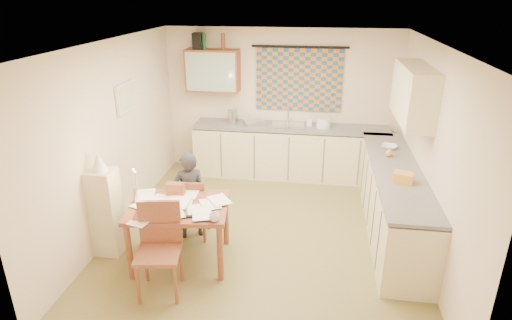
% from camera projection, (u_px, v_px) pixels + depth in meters
% --- Properties ---
extents(floor, '(4.00, 4.50, 0.02)m').
position_uv_depth(floor, '(264.00, 232.00, 5.83)').
color(floor, olive).
rests_on(floor, ground).
extents(ceiling, '(4.00, 4.50, 0.02)m').
position_uv_depth(ceiling, '(265.00, 42.00, 4.89)').
color(ceiling, white).
rests_on(ceiling, floor).
extents(wall_back, '(4.00, 0.02, 2.50)m').
position_uv_depth(wall_back, '(281.00, 102.00, 7.44)').
color(wall_back, beige).
rests_on(wall_back, floor).
extents(wall_front, '(4.00, 0.02, 2.50)m').
position_uv_depth(wall_front, '(226.00, 244.00, 3.29)').
color(wall_front, beige).
rests_on(wall_front, floor).
extents(wall_left, '(0.02, 4.50, 2.50)m').
position_uv_depth(wall_left, '(113.00, 138.00, 5.64)').
color(wall_left, beige).
rests_on(wall_left, floor).
extents(wall_right, '(0.02, 4.50, 2.50)m').
position_uv_depth(wall_right, '(431.00, 154.00, 5.09)').
color(wall_right, beige).
rests_on(wall_right, floor).
extents(window_blind, '(1.45, 0.03, 1.05)m').
position_uv_depth(window_blind, '(299.00, 80.00, 7.21)').
color(window_blind, '#285479').
rests_on(window_blind, wall_back).
extents(curtain_rod, '(1.60, 0.04, 0.04)m').
position_uv_depth(curtain_rod, '(300.00, 47.00, 6.99)').
color(curtain_rod, black).
rests_on(curtain_rod, wall_back).
extents(wall_cabinet, '(0.90, 0.34, 0.70)m').
position_uv_depth(wall_cabinet, '(213.00, 70.00, 7.23)').
color(wall_cabinet, brown).
rests_on(wall_cabinet, wall_back).
extents(wall_cabinet_glass, '(0.84, 0.02, 0.64)m').
position_uv_depth(wall_cabinet_glass, '(210.00, 72.00, 7.07)').
color(wall_cabinet_glass, '#99B2A5').
rests_on(wall_cabinet_glass, wall_back).
extents(upper_cabinet_right, '(0.34, 1.30, 0.70)m').
position_uv_depth(upper_cabinet_right, '(414.00, 94.00, 5.40)').
color(upper_cabinet_right, beige).
rests_on(upper_cabinet_right, wall_right).
extents(framed_print, '(0.04, 0.50, 0.40)m').
position_uv_depth(framed_print, '(125.00, 98.00, 5.83)').
color(framed_print, beige).
rests_on(framed_print, wall_left).
extents(print_canvas, '(0.01, 0.42, 0.32)m').
position_uv_depth(print_canvas, '(127.00, 98.00, 5.83)').
color(print_canvas, white).
rests_on(print_canvas, wall_left).
extents(counter_back, '(3.30, 0.62, 0.92)m').
position_uv_depth(counter_back, '(290.00, 152.00, 7.42)').
color(counter_back, beige).
rests_on(counter_back, floor).
extents(counter_right, '(0.62, 2.95, 0.92)m').
position_uv_depth(counter_right, '(393.00, 200.00, 5.72)').
color(counter_right, beige).
rests_on(counter_right, floor).
extents(stove, '(0.58, 0.58, 0.90)m').
position_uv_depth(stove, '(407.00, 244.00, 4.74)').
color(stove, white).
rests_on(stove, floor).
extents(sink, '(0.57, 0.48, 0.10)m').
position_uv_depth(sink, '(288.00, 128.00, 7.27)').
color(sink, silver).
rests_on(sink, counter_back).
extents(tap, '(0.03, 0.03, 0.28)m').
position_uv_depth(tap, '(288.00, 115.00, 7.37)').
color(tap, silver).
rests_on(tap, counter_back).
extents(dish_rack, '(0.44, 0.41, 0.06)m').
position_uv_depth(dish_rack, '(254.00, 123.00, 7.32)').
color(dish_rack, silver).
rests_on(dish_rack, counter_back).
extents(kettle, '(0.22, 0.22, 0.24)m').
position_uv_depth(kettle, '(233.00, 117.00, 7.34)').
color(kettle, silver).
rests_on(kettle, counter_back).
extents(mixing_bowl, '(0.28, 0.28, 0.16)m').
position_uv_depth(mixing_bowl, '(323.00, 123.00, 7.14)').
color(mixing_bowl, white).
rests_on(mixing_bowl, counter_back).
extents(soap_bottle, '(0.09, 0.09, 0.19)m').
position_uv_depth(soap_bottle, '(309.00, 120.00, 7.22)').
color(soap_bottle, white).
rests_on(soap_bottle, counter_back).
extents(bowl, '(0.33, 0.33, 0.05)m').
position_uv_depth(bowl, '(389.00, 147.00, 6.20)').
color(bowl, white).
rests_on(bowl, counter_right).
extents(orange_bag, '(0.26, 0.22, 0.12)m').
position_uv_depth(orange_bag, '(403.00, 177.00, 5.12)').
color(orange_bag, gold).
rests_on(orange_bag, counter_right).
extents(fruit_orange, '(0.10, 0.10, 0.10)m').
position_uv_depth(fruit_orange, '(389.00, 153.00, 5.90)').
color(fruit_orange, gold).
rests_on(fruit_orange, counter_right).
extents(speaker, '(0.18, 0.21, 0.26)m').
position_uv_depth(speaker, '(198.00, 41.00, 7.08)').
color(speaker, black).
rests_on(speaker, wall_cabinet).
extents(bottle_green, '(0.08, 0.08, 0.26)m').
position_uv_depth(bottle_green, '(204.00, 41.00, 7.07)').
color(bottle_green, '#195926').
rests_on(bottle_green, wall_cabinet).
extents(bottle_brown, '(0.08, 0.08, 0.26)m').
position_uv_depth(bottle_brown, '(223.00, 41.00, 7.02)').
color(bottle_brown, brown).
rests_on(bottle_brown, wall_cabinet).
extents(dining_table, '(1.23, 1.00, 0.75)m').
position_uv_depth(dining_table, '(181.00, 233.00, 5.09)').
color(dining_table, brown).
rests_on(dining_table, floor).
extents(chair_far, '(0.41, 0.41, 0.85)m').
position_uv_depth(chair_far, '(194.00, 218.00, 5.64)').
color(chair_far, brown).
rests_on(chair_far, floor).
extents(chair_near, '(0.52, 0.52, 1.00)m').
position_uv_depth(chair_near, '(160.00, 266.00, 4.58)').
color(chair_near, brown).
rests_on(chair_near, floor).
extents(person, '(0.66, 0.63, 1.19)m').
position_uv_depth(person, '(189.00, 195.00, 5.53)').
color(person, black).
rests_on(person, floor).
extents(shelf_stand, '(0.32, 0.30, 1.11)m').
position_uv_depth(shelf_stand, '(106.00, 212.00, 5.19)').
color(shelf_stand, beige).
rests_on(shelf_stand, floor).
extents(lampshade, '(0.20, 0.20, 0.22)m').
position_uv_depth(lampshade, '(99.00, 162.00, 4.95)').
color(lampshade, beige).
rests_on(lampshade, shelf_stand).
extents(letter_rack, '(0.22, 0.10, 0.16)m').
position_uv_depth(letter_rack, '(176.00, 189.00, 5.16)').
color(letter_rack, brown).
rests_on(letter_rack, dining_table).
extents(mug, '(0.13, 0.13, 0.09)m').
position_uv_depth(mug, '(214.00, 217.00, 4.59)').
color(mug, white).
rests_on(mug, dining_table).
extents(magazine, '(0.30, 0.35, 0.03)m').
position_uv_depth(magazine, '(135.00, 215.00, 4.71)').
color(magazine, maroon).
rests_on(magazine, dining_table).
extents(book, '(0.28, 0.32, 0.02)m').
position_uv_depth(book, '(142.00, 207.00, 4.88)').
color(book, gold).
rests_on(book, dining_table).
extents(orange_box, '(0.14, 0.11, 0.04)m').
position_uv_depth(orange_box, '(146.00, 216.00, 4.68)').
color(orange_box, gold).
rests_on(orange_box, dining_table).
extents(eyeglasses, '(0.14, 0.08, 0.02)m').
position_uv_depth(eyeglasses, '(189.00, 217.00, 4.68)').
color(eyeglasses, black).
rests_on(eyeglasses, dining_table).
extents(candle_holder, '(0.06, 0.06, 0.18)m').
position_uv_depth(candle_holder, '(136.00, 195.00, 4.98)').
color(candle_holder, silver).
rests_on(candle_holder, dining_table).
extents(candle, '(0.02, 0.02, 0.22)m').
position_uv_depth(candle, '(136.00, 181.00, 4.88)').
color(candle, white).
rests_on(candle, dining_table).
extents(candle_flame, '(0.02, 0.02, 0.02)m').
position_uv_depth(candle_flame, '(133.00, 170.00, 4.87)').
color(candle_flame, '#FFCC66').
rests_on(candle_flame, dining_table).
extents(papers, '(1.24, 1.05, 0.03)m').
position_uv_depth(papers, '(177.00, 203.00, 4.97)').
color(papers, white).
rests_on(papers, dining_table).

